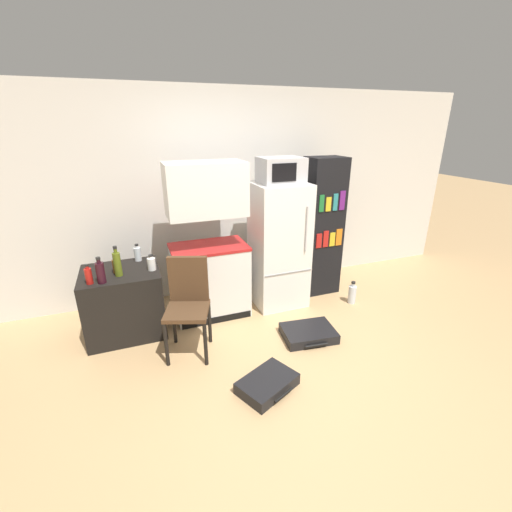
% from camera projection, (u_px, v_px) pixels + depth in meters
% --- Properties ---
extents(ground_plane, '(24.00, 24.00, 0.00)m').
position_uv_depth(ground_plane, '(303.00, 371.00, 3.17)').
color(ground_plane, tan).
extents(wall_back, '(6.40, 0.10, 2.56)m').
position_uv_depth(wall_back, '(250.00, 193.00, 4.51)').
color(wall_back, silver).
rests_on(wall_back, ground_plane).
extents(side_table, '(0.78, 0.66, 0.72)m').
position_uv_depth(side_table, '(124.00, 302.00, 3.66)').
color(side_table, black).
rests_on(side_table, ground_plane).
extents(kitchen_hutch, '(0.86, 0.53, 1.77)m').
position_uv_depth(kitchen_hutch, '(209.00, 249.00, 3.87)').
color(kitchen_hutch, silver).
rests_on(kitchen_hutch, ground_plane).
extents(refrigerator, '(0.62, 0.59, 1.51)m').
position_uv_depth(refrigerator, '(279.00, 246.00, 4.15)').
color(refrigerator, white).
rests_on(refrigerator, ground_plane).
extents(microwave, '(0.49, 0.38, 0.28)m').
position_uv_depth(microwave, '(281.00, 170.00, 3.82)').
color(microwave, '#B7B7BC').
rests_on(microwave, refrigerator).
extents(bookshelf, '(0.46, 0.36, 1.77)m').
position_uv_depth(bookshelf, '(322.00, 228.00, 4.41)').
color(bookshelf, black).
rests_on(bookshelf, ground_plane).
extents(bottle_ketchup_red, '(0.07, 0.07, 0.20)m').
position_uv_depth(bottle_ketchup_red, '(89.00, 276.00, 3.22)').
color(bottle_ketchup_red, '#AD1914').
rests_on(bottle_ketchup_red, side_table).
extents(bottle_clear_short, '(0.08, 0.08, 0.19)m').
position_uv_depth(bottle_clear_short, '(138.00, 254.00, 3.77)').
color(bottle_clear_short, silver).
rests_on(bottle_clear_short, side_table).
extents(bottle_milk_white, '(0.08, 0.08, 0.16)m').
position_uv_depth(bottle_milk_white, '(152.00, 264.00, 3.53)').
color(bottle_milk_white, white).
rests_on(bottle_milk_white, side_table).
extents(bottle_wine_dark, '(0.08, 0.08, 0.26)m').
position_uv_depth(bottle_wine_dark, '(100.00, 272.00, 3.23)').
color(bottle_wine_dark, black).
rests_on(bottle_wine_dark, side_table).
extents(bottle_olive_oil, '(0.07, 0.07, 0.31)m').
position_uv_depth(bottle_olive_oil, '(117.00, 263.00, 3.38)').
color(bottle_olive_oil, '#566619').
rests_on(bottle_olive_oil, side_table).
extents(bottle_amber_beer, '(0.07, 0.07, 0.18)m').
position_uv_depth(bottle_amber_beer, '(116.00, 266.00, 3.46)').
color(bottle_amber_beer, brown).
rests_on(bottle_amber_beer, side_table).
extents(chair, '(0.51, 0.51, 0.96)m').
position_uv_depth(chair, '(188.00, 298.00, 3.30)').
color(chair, black).
rests_on(chair, ground_plane).
extents(suitcase_large_flat, '(0.59, 0.47, 0.10)m').
position_uv_depth(suitcase_large_flat, '(308.00, 333.00, 3.65)').
color(suitcase_large_flat, black).
rests_on(suitcase_large_flat, ground_plane).
extents(suitcase_small_flat, '(0.59, 0.51, 0.11)m').
position_uv_depth(suitcase_small_flat, '(267.00, 384.00, 2.94)').
color(suitcase_small_flat, black).
rests_on(suitcase_small_flat, ground_plane).
extents(water_bottle_front, '(0.10, 0.10, 0.30)m').
position_uv_depth(water_bottle_front, '(352.00, 294.00, 4.33)').
color(water_bottle_front, silver).
rests_on(water_bottle_front, ground_plane).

